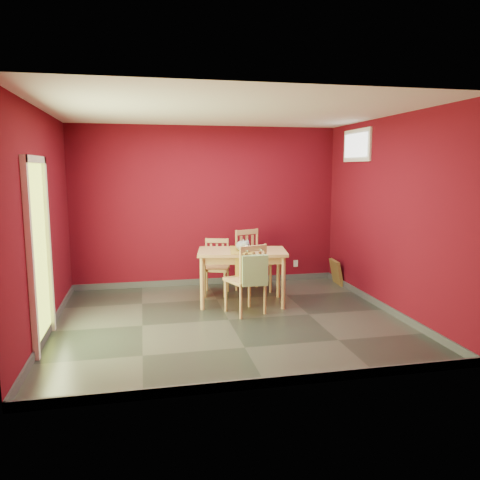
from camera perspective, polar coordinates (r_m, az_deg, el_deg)
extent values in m
plane|color=#2D342D|center=(6.31, -1.40, -9.70)|extent=(4.50, 4.50, 0.00)
plane|color=#580915|center=(7.99, -4.05, 4.07)|extent=(4.50, 0.00, 4.50)
plane|color=#580915|center=(4.09, 3.62, -0.33)|extent=(4.50, 0.00, 4.50)
plane|color=#580915|center=(6.04, -22.96, 1.92)|extent=(0.00, 4.00, 4.00)
plane|color=#580915|center=(6.80, 17.58, 2.88)|extent=(0.00, 4.00, 4.00)
plane|color=white|center=(6.03, -1.50, 15.45)|extent=(4.50, 4.50, 0.00)
cube|color=#3F4244|center=(8.18, -3.94, -5.04)|extent=(4.50, 0.02, 0.10)
cube|color=#3F4244|center=(4.49, 3.41, -16.92)|extent=(4.50, 0.02, 0.10)
cube|color=#3F4244|center=(6.31, -22.14, -9.88)|extent=(0.03, 4.00, 0.10)
cube|color=#3F4244|center=(7.03, 17.00, -7.71)|extent=(0.03, 4.00, 0.10)
cube|color=#B7D838|center=(5.69, -23.41, -1.79)|extent=(0.02, 0.85, 2.05)
cube|color=white|center=(5.23, -24.18, -2.26)|extent=(0.06, 0.08, 2.13)
cube|color=white|center=(6.13, -22.37, -0.64)|extent=(0.06, 0.08, 2.13)
cube|color=white|center=(5.61, -23.83, 8.98)|extent=(0.06, 1.01, 0.08)
cube|color=white|center=(7.65, 14.08, 11.13)|extent=(0.03, 0.90, 0.50)
cube|color=white|center=(7.64, 13.93, 11.14)|extent=(0.02, 0.76, 0.36)
cube|color=silver|center=(8.49, 6.81, -2.85)|extent=(0.08, 0.02, 0.12)
cube|color=tan|center=(6.88, 0.26, -1.44)|extent=(1.39, 0.96, 0.04)
cube|color=tan|center=(6.89, 0.26, -2.05)|extent=(1.25, 0.81, 0.11)
cylinder|color=tan|center=(6.66, -4.64, -5.33)|extent=(0.06, 0.06, 0.76)
cylinder|color=tan|center=(7.26, -4.41, -4.15)|extent=(0.06, 0.06, 0.76)
cylinder|color=tan|center=(6.70, 5.32, -5.25)|extent=(0.06, 0.06, 0.76)
cylinder|color=tan|center=(7.30, 4.71, -4.08)|extent=(0.06, 0.06, 0.76)
cube|color=olive|center=(6.87, 0.26, -1.22)|extent=(0.46, 0.76, 0.01)
cube|color=olive|center=(6.56, 0.91, -3.32)|extent=(0.34, 0.07, 0.36)
cube|color=tan|center=(7.46, -3.02, -3.47)|extent=(0.52, 0.52, 0.04)
cylinder|color=tan|center=(7.37, -4.58, -5.39)|extent=(0.04, 0.04, 0.40)
cylinder|color=tan|center=(7.71, -4.09, -4.76)|extent=(0.04, 0.04, 0.40)
cylinder|color=tan|center=(7.31, -1.86, -5.48)|extent=(0.04, 0.04, 0.40)
cylinder|color=tan|center=(7.65, -1.49, -4.84)|extent=(0.04, 0.04, 0.40)
cylinder|color=tan|center=(7.61, -4.13, -1.40)|extent=(0.04, 0.04, 0.44)
cylinder|color=tan|center=(7.56, -1.50, -1.46)|extent=(0.04, 0.04, 0.44)
cube|color=tan|center=(7.55, -2.83, -0.08)|extent=(0.36, 0.15, 0.07)
cube|color=tan|center=(7.61, -3.54, -1.70)|extent=(0.04, 0.03, 0.34)
cube|color=tan|center=(7.59, -2.82, -1.72)|extent=(0.04, 0.03, 0.34)
cube|color=tan|center=(7.58, -2.09, -1.74)|extent=(0.04, 0.03, 0.34)
cube|color=tan|center=(7.60, 1.65, -2.78)|extent=(0.60, 0.60, 0.04)
cylinder|color=tan|center=(7.39, 1.21, -5.11)|extent=(0.04, 0.04, 0.46)
cylinder|color=tan|center=(7.72, -0.43, -4.51)|extent=(0.04, 0.04, 0.46)
cylinder|color=tan|center=(7.61, 3.74, -4.72)|extent=(0.04, 0.04, 0.46)
cylinder|color=tan|center=(7.93, 2.04, -4.16)|extent=(0.04, 0.04, 0.46)
cylinder|color=tan|center=(7.61, -0.43, -0.67)|extent=(0.04, 0.04, 0.50)
cylinder|color=tan|center=(7.83, 2.06, -0.42)|extent=(0.04, 0.04, 0.50)
cube|color=tan|center=(7.69, 0.84, 0.97)|extent=(0.41, 0.18, 0.08)
cube|color=tan|center=(7.67, 0.13, -0.94)|extent=(0.04, 0.03, 0.39)
cube|color=tan|center=(7.73, 0.83, -0.87)|extent=(0.04, 0.03, 0.39)
cube|color=tan|center=(7.79, 1.52, -0.80)|extent=(0.04, 0.03, 0.39)
cube|color=tan|center=(6.48, 0.64, -4.89)|extent=(0.59, 0.59, 0.04)
cylinder|color=tan|center=(6.80, 1.14, -6.36)|extent=(0.04, 0.04, 0.45)
cylinder|color=tan|center=(6.49, 3.06, -7.12)|extent=(0.04, 0.04, 0.45)
cylinder|color=tan|center=(6.60, -1.73, -6.83)|extent=(0.04, 0.04, 0.45)
cylinder|color=tan|center=(6.28, 0.10, -7.65)|extent=(0.04, 0.04, 0.45)
cylinder|color=tan|center=(6.37, 3.09, -2.67)|extent=(0.04, 0.04, 0.49)
cylinder|color=tan|center=(6.16, 0.10, -3.06)|extent=(0.04, 0.04, 0.49)
cube|color=tan|center=(6.22, 1.63, -1.04)|extent=(0.40, 0.18, 0.08)
cube|color=tan|center=(6.33, 2.45, -3.14)|extent=(0.04, 0.03, 0.38)
cube|color=tan|center=(6.27, 1.62, -3.25)|extent=(0.04, 0.03, 0.38)
cube|color=tan|center=(6.21, 0.78, -3.37)|extent=(0.04, 0.03, 0.38)
cube|color=#7FA167|center=(6.20, 1.79, -3.73)|extent=(0.35, 0.11, 0.41)
cylinder|color=#7FA167|center=(6.19, 0.80, -1.25)|extent=(0.02, 0.17, 0.02)
cylinder|color=#7FA167|center=(6.23, 2.54, -1.19)|extent=(0.02, 0.17, 0.02)
cube|color=brown|center=(8.31, 11.66, -3.85)|extent=(0.17, 0.43, 0.43)
cube|color=black|center=(8.31, 11.62, -3.85)|extent=(0.11, 0.30, 0.30)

